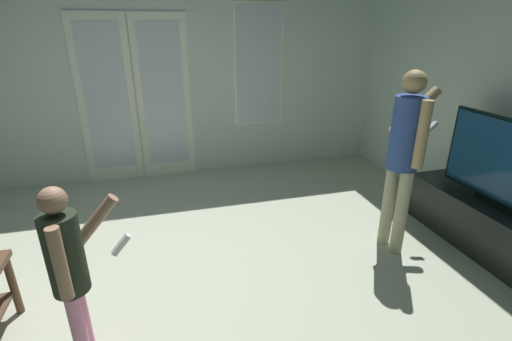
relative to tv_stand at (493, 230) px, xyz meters
The scene contains 6 objects.
ground_plane 2.88m from the tv_stand, behind, with size 6.39×4.99×0.02m, color #B5BBA2.
wall_back_with_doors 4.03m from the tv_stand, 137.12° to the left, with size 6.39×0.09×2.78m.
tv_stand is the anchor object (origin of this frame).
flat_screen_tv 0.59m from the tv_stand, 115.02° to the left, with size 0.08×1.23×0.73m.
person_adult 1.09m from the tv_stand, 158.14° to the left, with size 0.58×0.45×1.54m.
person_child 3.23m from the tv_stand, behind, with size 0.40×0.33×1.15m.
Camera 1 is at (0.21, -2.25, 1.84)m, focal length 25.58 mm.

